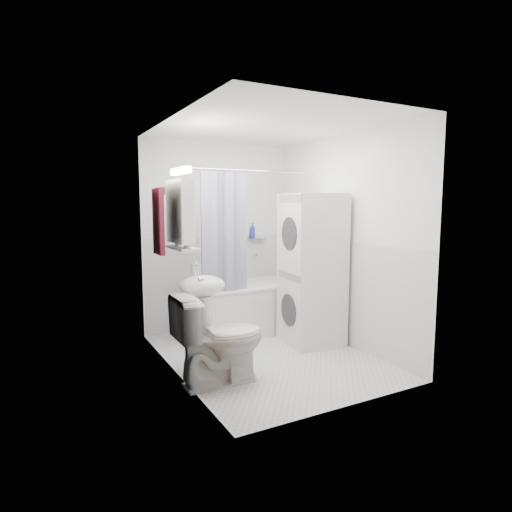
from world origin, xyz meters
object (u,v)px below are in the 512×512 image
bathtub (252,304)px  washer_dryer (312,269)px  sink (203,301)px  toilet (220,339)px

bathtub → washer_dryer: bearing=-63.6°
sink → toilet: (0.03, -0.31, -0.30)m
bathtub → toilet: 1.66m
sink → washer_dryer: washer_dryer is taller
washer_dryer → toilet: 1.57m
sink → bathtub: bearing=43.6°
bathtub → toilet: toilet is taller
toilet → bathtub: bearing=-37.3°
washer_dryer → toilet: bearing=-151.5°
bathtub → sink: 1.50m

